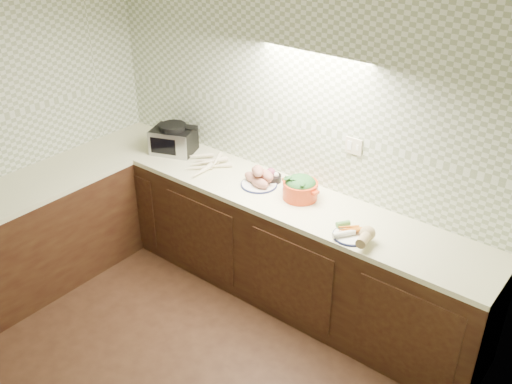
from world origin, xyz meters
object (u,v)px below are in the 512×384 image
Objects in this scene: onion_bowl at (272,176)px; veg_plate at (358,233)px; sweet_potato_plate at (260,178)px; toaster_oven at (174,139)px; parsnip_pile at (207,165)px; dutch_oven at (300,187)px.

onion_bowl is 0.98m from veg_plate.
toaster_oven is at bearing 178.97° from sweet_potato_plate.
toaster_oven is 3.00× the size of onion_bowl.
sweet_potato_plate is at bearing 4.58° from parsnip_pile.
onion_bowl is 0.47× the size of veg_plate.
veg_plate is (1.48, -0.14, 0.01)m from parsnip_pile.
sweet_potato_plate is 0.97× the size of veg_plate.
toaster_oven is 1.30× the size of dutch_oven.
onion_bowl is (0.55, 0.15, 0.01)m from parsnip_pile.
toaster_oven is at bearing 174.09° from veg_plate.
parsnip_pile is 0.57m from onion_bowl.
veg_plate is (1.92, -0.20, -0.08)m from toaster_oven.
sweet_potato_plate reaches higher than parsnip_pile.
sweet_potato_plate is 0.36m from dutch_oven.
parsnip_pile is 1.49m from veg_plate.
dutch_oven is (0.32, -0.08, 0.05)m from onion_bowl.
sweet_potato_plate reaches higher than onion_bowl.
veg_plate reaches higher than parsnip_pile.
dutch_oven is (0.36, 0.03, 0.03)m from sweet_potato_plate.
parsnip_pile is at bearing -175.42° from sweet_potato_plate.
veg_plate is at bearing -11.01° from dutch_oven.
toaster_oven is at bearing -171.31° from dutch_oven.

